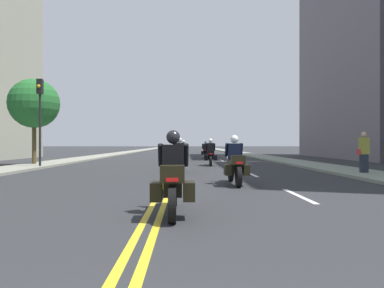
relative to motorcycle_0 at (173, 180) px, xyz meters
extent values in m
plane|color=#2B2C2F|center=(-0.35, 42.22, -0.64)|extent=(264.00, 264.00, 0.00)
cube|color=gray|center=(-8.38, 42.22, -0.58)|extent=(2.38, 144.00, 0.12)
cube|color=gray|center=(7.68, 42.22, -0.58)|extent=(2.38, 144.00, 0.12)
cube|color=yellow|center=(-0.47, 42.22, -0.63)|extent=(0.12, 132.00, 0.01)
cube|color=yellow|center=(-0.23, 42.22, -0.63)|extent=(0.12, 132.00, 0.01)
cube|color=silver|center=(3.07, 2.22, -0.63)|extent=(0.14, 2.40, 0.01)
cube|color=silver|center=(3.07, 8.22, -0.63)|extent=(0.14, 2.40, 0.01)
cube|color=silver|center=(3.07, 14.22, -0.63)|extent=(0.14, 2.40, 0.01)
cube|color=silver|center=(3.07, 20.22, -0.63)|extent=(0.14, 2.40, 0.01)
cube|color=silver|center=(3.07, 26.22, -0.63)|extent=(0.14, 2.40, 0.01)
cube|color=silver|center=(3.07, 32.22, -0.63)|extent=(0.14, 2.40, 0.01)
cube|color=silver|center=(3.07, 38.22, -0.63)|extent=(0.14, 2.40, 0.01)
cube|color=silver|center=(3.07, 44.22, -0.63)|extent=(0.14, 2.40, 0.01)
cube|color=silver|center=(3.07, 50.22, -0.63)|extent=(0.14, 2.40, 0.01)
cube|color=slate|center=(18.08, 24.58, 11.60)|extent=(9.34, 16.21, 24.47)
cylinder|color=black|center=(-0.02, 0.92, -0.33)|extent=(0.14, 0.62, 0.61)
cylinder|color=black|center=(0.01, -0.67, -0.33)|extent=(0.14, 0.62, 0.61)
cube|color=silver|center=(-0.02, 0.92, 0.00)|extent=(0.15, 0.32, 0.04)
cube|color=black|center=(0.00, 0.13, -0.05)|extent=(0.34, 1.21, 0.40)
cube|color=black|center=(0.01, -0.59, 0.17)|extent=(0.41, 0.37, 0.28)
cube|color=red|center=(0.01, -0.78, 0.09)|extent=(0.20, 0.03, 0.06)
cube|color=black|center=(-0.27, -0.35, -0.15)|extent=(0.21, 0.44, 0.32)
cube|color=black|center=(0.29, -0.34, -0.15)|extent=(0.21, 0.44, 0.32)
cube|color=#B2C1CC|center=(-0.01, 0.63, 0.33)|extent=(0.36, 0.13, 0.36)
cube|color=black|center=(0.00, 0.08, 0.40)|extent=(0.40, 0.27, 0.51)
cylinder|color=black|center=(-0.24, 0.22, 0.45)|extent=(0.10, 0.28, 0.45)
cylinder|color=black|center=(0.24, 0.23, 0.45)|extent=(0.10, 0.28, 0.45)
sphere|color=black|center=(0.00, 0.11, 0.80)|extent=(0.26, 0.26, 0.26)
cylinder|color=black|center=(1.80, 5.52, -0.31)|extent=(0.13, 0.65, 0.64)
cylinder|color=black|center=(1.81, 3.87, -0.31)|extent=(0.13, 0.65, 0.64)
cube|color=silver|center=(1.80, 5.52, 0.03)|extent=(0.14, 0.32, 0.04)
cube|color=black|center=(1.81, 4.69, -0.03)|extent=(0.33, 1.25, 0.40)
cube|color=black|center=(1.81, 3.95, 0.19)|extent=(0.40, 0.36, 0.28)
cube|color=red|center=(1.82, 3.76, 0.11)|extent=(0.20, 0.03, 0.06)
cube|color=black|center=(1.53, 4.20, -0.13)|extent=(0.20, 0.44, 0.32)
cube|color=black|center=(2.09, 4.20, -0.13)|extent=(0.20, 0.44, 0.32)
cube|color=#B2C1CC|center=(1.80, 5.22, 0.35)|extent=(0.36, 0.12, 0.36)
cube|color=black|center=(1.81, 4.64, 0.43)|extent=(0.40, 0.26, 0.52)
cylinder|color=black|center=(1.57, 4.79, 0.48)|extent=(0.10, 0.28, 0.45)
cylinder|color=black|center=(2.05, 4.80, 0.48)|extent=(0.10, 0.28, 0.45)
sphere|color=white|center=(1.81, 4.67, 0.82)|extent=(0.26, 0.26, 0.26)
cylinder|color=black|center=(-0.08, 10.19, -0.33)|extent=(0.13, 0.62, 0.61)
cylinder|color=black|center=(-0.04, 8.64, -0.33)|extent=(0.13, 0.62, 0.61)
cube|color=silver|center=(-0.08, 10.19, 0.00)|extent=(0.15, 0.32, 0.04)
cube|color=black|center=(-0.06, 9.42, -0.05)|extent=(0.35, 1.19, 0.40)
cube|color=black|center=(-0.04, 8.72, 0.17)|extent=(0.41, 0.37, 0.28)
cube|color=red|center=(-0.04, 8.53, 0.09)|extent=(0.20, 0.04, 0.06)
cube|color=black|center=(-0.33, 8.95, -0.15)|extent=(0.21, 0.45, 0.32)
cube|color=black|center=(0.23, 8.96, -0.15)|extent=(0.21, 0.45, 0.32)
cube|color=#B2C1CC|center=(-0.08, 9.92, 0.33)|extent=(0.36, 0.13, 0.36)
cube|color=black|center=(-0.06, 9.37, 0.43)|extent=(0.41, 0.27, 0.56)
cylinder|color=black|center=(-0.30, 9.51, 0.48)|extent=(0.11, 0.28, 0.45)
cylinder|color=black|center=(0.18, 9.53, 0.48)|extent=(0.11, 0.28, 0.45)
sphere|color=white|center=(-0.06, 9.40, 0.85)|extent=(0.26, 0.26, 0.26)
cylinder|color=black|center=(1.78, 14.97, -0.33)|extent=(0.15, 0.61, 0.61)
cylinder|color=black|center=(1.71, 13.44, -0.33)|extent=(0.15, 0.61, 0.61)
cube|color=silver|center=(1.78, 14.97, -0.01)|extent=(0.16, 0.33, 0.04)
cube|color=black|center=(1.75, 14.20, -0.05)|extent=(0.38, 1.18, 0.40)
cube|color=black|center=(1.71, 13.52, 0.17)|extent=(0.42, 0.38, 0.28)
cube|color=red|center=(1.70, 13.33, 0.09)|extent=(0.20, 0.04, 0.06)
cube|color=black|center=(1.44, 13.76, -0.15)|extent=(0.22, 0.45, 0.32)
cube|color=black|center=(2.00, 13.73, -0.15)|extent=(0.22, 0.45, 0.32)
cube|color=#B2C1CC|center=(1.77, 14.69, 0.33)|extent=(0.37, 0.14, 0.36)
cube|color=black|center=(1.74, 14.15, 0.44)|extent=(0.41, 0.28, 0.58)
cylinder|color=black|center=(1.51, 14.32, 0.49)|extent=(0.11, 0.29, 0.45)
cylinder|color=black|center=(1.99, 14.29, 0.49)|extent=(0.11, 0.29, 0.45)
sphere|color=white|center=(1.74, 14.18, 0.86)|extent=(0.26, 0.26, 0.26)
cylinder|color=black|center=(0.04, 20.50, -0.33)|extent=(0.14, 0.61, 0.61)
cylinder|color=black|center=(0.09, 18.96, -0.33)|extent=(0.14, 0.61, 0.61)
cube|color=silver|center=(0.04, 20.50, -0.01)|extent=(0.15, 0.32, 0.04)
cube|color=black|center=(0.06, 19.73, -0.05)|extent=(0.36, 1.19, 0.40)
cube|color=black|center=(0.09, 19.04, 0.17)|extent=(0.41, 0.37, 0.28)
cube|color=red|center=(0.10, 18.85, 0.09)|extent=(0.20, 0.04, 0.06)
cube|color=black|center=(-0.20, 19.26, -0.15)|extent=(0.22, 0.45, 0.32)
cube|color=black|center=(0.36, 19.28, -0.15)|extent=(0.22, 0.45, 0.32)
cube|color=#B2C1CC|center=(0.05, 20.23, 0.33)|extent=(0.36, 0.14, 0.36)
cube|color=black|center=(0.07, 19.68, 0.43)|extent=(0.41, 0.27, 0.56)
cylinder|color=black|center=(-0.18, 19.82, 0.48)|extent=(0.11, 0.28, 0.45)
cylinder|color=black|center=(0.30, 19.84, 0.48)|extent=(0.11, 0.28, 0.45)
sphere|color=white|center=(0.07, 19.71, 0.84)|extent=(0.26, 0.26, 0.26)
cylinder|color=black|center=(2.01, 24.84, -0.31)|extent=(0.13, 0.65, 0.64)
cylinder|color=black|center=(1.99, 23.24, -0.31)|extent=(0.13, 0.65, 0.64)
cube|color=silver|center=(2.01, 24.84, 0.03)|extent=(0.14, 0.32, 0.04)
cube|color=black|center=(2.00, 24.04, -0.03)|extent=(0.34, 1.22, 0.40)
cube|color=black|center=(1.99, 23.32, 0.19)|extent=(0.41, 0.37, 0.28)
cube|color=red|center=(1.99, 23.13, 0.11)|extent=(0.20, 0.03, 0.06)
cube|color=black|center=(1.72, 23.56, -0.13)|extent=(0.21, 0.44, 0.32)
cube|color=black|center=(2.28, 23.55, -0.13)|extent=(0.21, 0.44, 0.32)
cube|color=#B2C1CC|center=(2.01, 24.55, 0.35)|extent=(0.36, 0.13, 0.36)
cube|color=black|center=(2.00, 23.99, 0.42)|extent=(0.40, 0.27, 0.50)
cylinder|color=black|center=(1.76, 24.14, 0.47)|extent=(0.10, 0.28, 0.45)
cylinder|color=black|center=(2.24, 24.13, 0.47)|extent=(0.10, 0.28, 0.45)
sphere|color=white|center=(2.00, 24.02, 0.81)|extent=(0.26, 0.26, 0.26)
cylinder|color=black|center=(-0.06, 29.92, -0.30)|extent=(0.14, 0.67, 0.66)
cylinder|color=black|center=(-0.03, 28.37, -0.30)|extent=(0.14, 0.67, 0.66)
cube|color=silver|center=(-0.06, 29.92, 0.05)|extent=(0.15, 0.32, 0.04)
cube|color=black|center=(-0.04, 29.15, -0.02)|extent=(0.34, 1.18, 0.40)
cube|color=black|center=(-0.03, 28.45, 0.20)|extent=(0.41, 0.37, 0.28)
cube|color=red|center=(-0.03, 28.26, 0.12)|extent=(0.20, 0.03, 0.06)
cube|color=black|center=(-0.32, 28.68, -0.12)|extent=(0.21, 0.44, 0.32)
cube|color=black|center=(0.24, 28.69, -0.12)|extent=(0.21, 0.44, 0.32)
cube|color=#B2C1CC|center=(-0.05, 29.64, 0.36)|extent=(0.36, 0.13, 0.36)
cube|color=black|center=(-0.04, 29.10, 0.44)|extent=(0.40, 0.27, 0.52)
cylinder|color=black|center=(-0.29, 29.24, 0.49)|extent=(0.10, 0.28, 0.45)
cylinder|color=black|center=(0.19, 29.25, 0.49)|extent=(0.10, 0.28, 0.45)
sphere|color=white|center=(-0.04, 29.13, 0.83)|extent=(0.26, 0.26, 0.26)
cylinder|color=black|center=(-7.60, 12.15, 1.38)|extent=(0.12, 0.12, 4.04)
cube|color=black|center=(-7.60, 12.15, 3.75)|extent=(0.28, 0.28, 0.80)
sphere|color=yellow|center=(-7.60, 12.00, 3.75)|extent=(0.18, 0.18, 0.18)
cube|color=#222834|center=(7.59, 7.60, -0.20)|extent=(0.29, 0.22, 0.88)
cube|color=olive|center=(7.59, 7.60, 0.59)|extent=(0.38, 0.25, 0.69)
sphere|color=tan|center=(7.59, 7.60, 1.05)|extent=(0.22, 0.22, 0.22)
cube|color=red|center=(7.37, 7.58, 0.34)|extent=(0.17, 0.11, 0.24)
cylinder|color=#4B3C21|center=(-8.80, 14.16, 0.71)|extent=(0.24, 0.24, 2.69)
sphere|color=#23652B|center=(-8.80, 14.16, 3.08)|extent=(2.93, 2.93, 2.93)
camera|label=1|loc=(0.23, -6.23, 0.67)|focal=31.74mm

